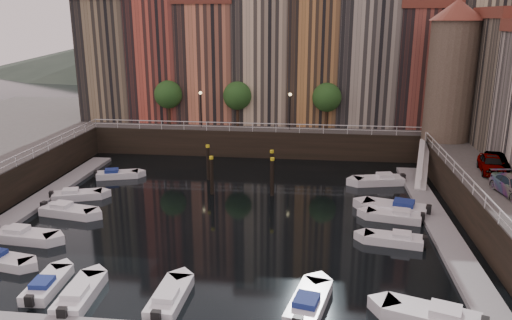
# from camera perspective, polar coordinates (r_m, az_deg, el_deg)

# --- Properties ---
(ground) EXTENTS (200.00, 200.00, 0.00)m
(ground) POSITION_cam_1_polar(r_m,az_deg,el_deg) (40.58, -3.23, -5.85)
(ground) COLOR black
(ground) RESTS_ON ground
(quay_far) EXTENTS (80.00, 20.00, 3.00)m
(quay_far) POSITION_cam_1_polar(r_m,az_deg,el_deg) (64.87, 0.71, 3.90)
(quay_far) COLOR black
(quay_far) RESTS_ON ground
(dock_left) EXTENTS (2.00, 28.00, 0.35)m
(dock_left) POSITION_cam_1_polar(r_m,az_deg,el_deg) (45.25, -24.18, -4.71)
(dock_left) COLOR gray
(dock_left) RESTS_ON ground
(dock_right) EXTENTS (2.00, 28.00, 0.35)m
(dock_right) POSITION_cam_1_polar(r_m,az_deg,el_deg) (40.17, 20.08, -6.82)
(dock_right) COLOR gray
(dock_right) RESTS_ON ground
(mountains) EXTENTS (145.00, 100.00, 18.00)m
(mountains) POSITION_cam_1_polar(r_m,az_deg,el_deg) (147.34, 4.97, 13.13)
(mountains) COLOR #2D382D
(mountains) RESTS_ON ground
(far_terrace) EXTENTS (48.70, 10.30, 17.50)m
(far_terrace) POSITION_cam_1_polar(r_m,az_deg,el_deg) (60.81, 3.66, 12.06)
(far_terrace) COLOR #837053
(far_terrace) RESTS_ON quay_far
(corner_tower) EXTENTS (5.20, 5.20, 13.80)m
(corner_tower) POSITION_cam_1_polar(r_m,az_deg,el_deg) (53.49, 21.47, 9.66)
(corner_tower) COLOR #6B5B4C
(corner_tower) RESTS_ON quay_right
(promenade_trees) EXTENTS (21.20, 3.20, 5.20)m
(promenade_trees) POSITION_cam_1_polar(r_m,az_deg,el_deg) (56.50, -1.48, 7.33)
(promenade_trees) COLOR black
(promenade_trees) RESTS_ON quay_far
(street_lamps) EXTENTS (10.36, 0.36, 4.18)m
(street_lamps) POSITION_cam_1_polar(r_m,az_deg,el_deg) (55.59, -1.28, 6.47)
(street_lamps) COLOR black
(street_lamps) RESTS_ON quay_far
(railings) EXTENTS (36.08, 34.04, 0.52)m
(railings) POSITION_cam_1_polar(r_m,az_deg,el_deg) (43.97, -2.21, 1.09)
(railings) COLOR white
(railings) RESTS_ON ground
(gangway) EXTENTS (2.78, 8.32, 3.73)m
(gangway) POSITION_cam_1_polar(r_m,az_deg,el_deg) (49.98, 18.54, -0.14)
(gangway) COLOR white
(gangway) RESTS_ON ground
(mooring_pilings) EXTENTS (6.84, 4.27, 3.78)m
(mooring_pilings) POSITION_cam_1_polar(r_m,az_deg,el_deg) (45.16, -1.78, -1.32)
(mooring_pilings) COLOR black
(mooring_pilings) RESTS_ON ground
(boat_left_0) EXTENTS (4.28, 2.19, 0.96)m
(boat_left_0) POSITION_cam_1_polar(r_m,az_deg,el_deg) (35.93, -27.15, -10.14)
(boat_left_0) COLOR silver
(boat_left_0) RESTS_ON ground
(boat_left_1) EXTENTS (4.75, 2.04, 1.07)m
(boat_left_1) POSITION_cam_1_polar(r_m,az_deg,el_deg) (38.85, -25.00, -7.86)
(boat_left_1) COLOR silver
(boat_left_1) RESTS_ON ground
(boat_left_2) EXTENTS (4.78, 2.42, 1.07)m
(boat_left_2) POSITION_cam_1_polar(r_m,az_deg,el_deg) (42.31, -20.75, -5.46)
(boat_left_2) COLOR silver
(boat_left_2) RESTS_ON ground
(boat_left_3) EXTENTS (4.39, 2.82, 0.99)m
(boat_left_3) POSITION_cam_1_polar(r_m,az_deg,el_deg) (45.78, -19.86, -3.80)
(boat_left_3) COLOR silver
(boat_left_3) RESTS_ON ground
(boat_left_4) EXTENTS (4.27, 2.61, 0.96)m
(boat_left_4) POSITION_cam_1_polar(r_m,az_deg,el_deg) (50.55, -15.67, -1.60)
(boat_left_4) COLOR silver
(boat_left_4) RESTS_ON ground
(boat_right_0) EXTENTS (5.15, 3.27, 1.16)m
(boat_right_0) POSITION_cam_1_polar(r_m,az_deg,el_deg) (28.13, 19.65, -16.51)
(boat_right_0) COLOR silver
(boat_right_0) RESTS_ON ground
(boat_right_1) EXTENTS (4.28, 2.16, 0.96)m
(boat_right_1) POSITION_cam_1_polar(r_m,az_deg,el_deg) (36.16, 15.59, -8.72)
(boat_right_1) COLOR silver
(boat_right_1) RESTS_ON ground
(boat_right_2) EXTENTS (4.42, 2.31, 0.99)m
(boat_right_2) POSITION_cam_1_polar(r_m,az_deg,el_deg) (40.14, 15.62, -6.19)
(boat_right_2) COLOR silver
(boat_right_2) RESTS_ON ground
(boat_right_3) EXTENTS (5.33, 3.21, 1.20)m
(boat_right_3) POSITION_cam_1_polar(r_m,az_deg,el_deg) (41.57, 15.76, -5.32)
(boat_right_3) COLOR silver
(boat_right_3) RESTS_ON ground
(boat_right_4) EXTENTS (4.91, 2.71, 1.10)m
(boat_right_4) POSITION_cam_1_polar(r_m,az_deg,el_deg) (48.22, 13.97, -2.26)
(boat_right_4) COLOR silver
(boat_right_4) RESTS_ON ground
(boat_near_0) EXTENTS (1.72, 4.19, 0.95)m
(boat_near_0) POSITION_cam_1_polar(r_m,az_deg,el_deg) (31.79, -22.82, -13.04)
(boat_near_0) COLOR silver
(boat_near_0) RESTS_ON ground
(boat_near_1) EXTENTS (1.86, 4.56, 1.04)m
(boat_near_1) POSITION_cam_1_polar(r_m,az_deg,el_deg) (30.10, -19.55, -14.32)
(boat_near_1) COLOR silver
(boat_near_1) RESTS_ON ground
(boat_near_2) EXTENTS (1.75, 4.49, 1.02)m
(boat_near_2) POSITION_cam_1_polar(r_m,az_deg,el_deg) (28.61, -9.90, -15.27)
(boat_near_2) COLOR silver
(boat_near_2) RESTS_ON ground
(boat_near_3) EXTENTS (2.66, 4.84, 1.08)m
(boat_near_3) POSITION_cam_1_polar(r_m,az_deg,el_deg) (27.86, 6.01, -15.98)
(boat_near_3) COLOR silver
(boat_near_3) RESTS_ON ground
(car_a) EXTENTS (2.31, 4.48, 1.46)m
(car_a) POSITION_cam_1_polar(r_m,az_deg,el_deg) (44.07, 25.29, -0.51)
(car_a) COLOR gray
(car_a) RESTS_ON quay_right
(car_b) EXTENTS (2.22, 4.41, 1.39)m
(car_b) POSITION_cam_1_polar(r_m,az_deg,el_deg) (44.89, 25.79, -0.34)
(car_b) COLOR gray
(car_b) RESTS_ON quay_right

